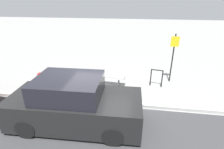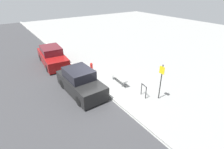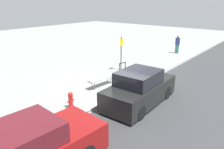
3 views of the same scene
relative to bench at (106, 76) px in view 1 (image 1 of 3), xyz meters
The scene contains 7 objects.
ground_plane 1.58m from the bench, 89.82° to the right, with size 60.00×60.00×0.00m, color gray.
curb 1.56m from the bench, 89.82° to the right, with size 60.00×0.20×0.13m.
bench is the anchor object (origin of this frame).
bike_rack 2.31m from the bench, ahead, with size 0.55×0.15×0.83m.
sign_post 3.26m from the bench, 16.58° to the left, with size 0.36×0.08×2.30m.
fire_hydrant 2.89m from the bench, 166.30° to the right, with size 0.36×0.22×0.77m.
parked_car_near 2.81m from the bench, 99.80° to the right, with size 4.11×1.84×1.61m.
Camera 1 is at (1.35, -5.63, 3.74)m, focal length 28.00 mm.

